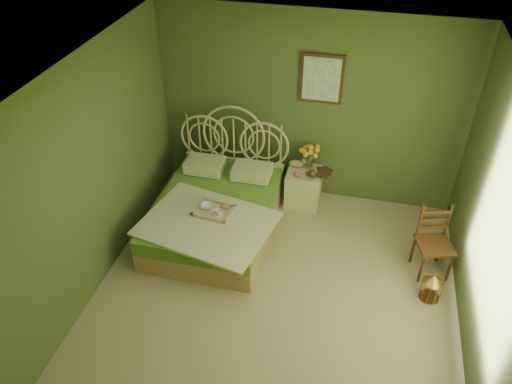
% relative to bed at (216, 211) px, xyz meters
% --- Properties ---
extents(floor, '(4.50, 4.50, 0.00)m').
position_rel_bed_xyz_m(floor, '(0.97, -1.15, -0.29)').
color(floor, tan).
rests_on(floor, ground).
extents(ceiling, '(4.50, 4.50, 0.00)m').
position_rel_bed_xyz_m(ceiling, '(0.97, -1.15, 2.31)').
color(ceiling, silver).
rests_on(ceiling, wall_back).
extents(wall_back, '(4.00, 0.00, 4.00)m').
position_rel_bed_xyz_m(wall_back, '(0.97, 1.10, 1.01)').
color(wall_back, '#4D5A2F').
rests_on(wall_back, floor).
extents(wall_left, '(0.00, 4.50, 4.50)m').
position_rel_bed_xyz_m(wall_left, '(-1.03, -1.15, 1.01)').
color(wall_left, '#4D5A2F').
rests_on(wall_left, floor).
extents(wall_right, '(0.00, 4.50, 4.50)m').
position_rel_bed_xyz_m(wall_right, '(2.97, -1.15, 1.01)').
color(wall_right, '#4D5A2F').
rests_on(wall_right, floor).
extents(wall_art, '(0.54, 0.04, 0.64)m').
position_rel_bed_xyz_m(wall_art, '(1.11, 1.07, 1.46)').
color(wall_art, '#341E0E').
rests_on(wall_art, wall_back).
extents(bed, '(1.68, 2.13, 1.32)m').
position_rel_bed_xyz_m(bed, '(0.00, 0.00, 0.00)').
color(bed, tan).
rests_on(bed, floor).
extents(nightstand, '(0.46, 0.47, 0.94)m').
position_rel_bed_xyz_m(nightstand, '(1.01, 0.84, 0.05)').
color(nightstand, beige).
rests_on(nightstand, floor).
extents(chair, '(0.47, 0.47, 0.87)m').
position_rel_bed_xyz_m(chair, '(2.67, -0.09, 0.19)').
color(chair, '#341E0E').
rests_on(chair, floor).
extents(birdcage, '(0.23, 0.23, 0.35)m').
position_rel_bed_xyz_m(birdcage, '(2.67, -0.59, -0.12)').
color(birdcage, '#B17738').
rests_on(birdcage, floor).
extents(book_lower, '(0.22, 0.25, 0.02)m').
position_rel_bed_xyz_m(book_lower, '(1.19, 0.85, 0.23)').
color(book_lower, '#381E0F').
rests_on(book_lower, nightstand).
extents(book_upper, '(0.24, 0.28, 0.02)m').
position_rel_bed_xyz_m(book_upper, '(1.19, 0.85, 0.25)').
color(book_upper, '#472819').
rests_on(book_upper, nightstand).
extents(cereal_bowl, '(0.18, 0.18, 0.04)m').
position_rel_bed_xyz_m(cereal_bowl, '(-0.04, -0.22, 0.24)').
color(cereal_bowl, white).
rests_on(cereal_bowl, bed).
extents(coffee_cup, '(0.09, 0.09, 0.08)m').
position_rel_bed_xyz_m(coffee_cup, '(0.14, -0.33, 0.26)').
color(coffee_cup, white).
rests_on(coffee_cup, bed).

